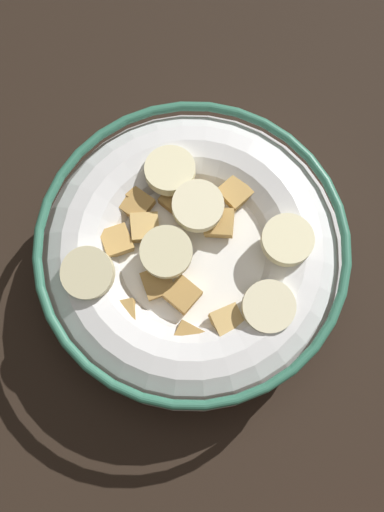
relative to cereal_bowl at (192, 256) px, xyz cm
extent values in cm
cube|color=black|center=(-0.01, 0.01, -4.01)|extent=(104.87, 104.87, 2.00)
cylinder|color=white|center=(-0.01, 0.01, -2.71)|extent=(10.57, 10.57, 0.60)
torus|color=white|center=(-0.01, 0.01, -0.28)|extent=(19.21, 19.21, 5.47)
torus|color=#337259|center=(-0.01, 0.01, 2.16)|extent=(19.24, 19.24, 0.60)
cylinder|color=white|center=(-0.01, 0.01, 0.88)|extent=(15.93, 15.93, 0.40)
cube|color=tan|center=(4.32, -1.76, 1.59)|extent=(1.99, 1.90, 1.02)
cube|color=#B78947|center=(1.73, 5.22, 1.50)|extent=(2.49, 2.49, 0.98)
cube|color=tan|center=(-2.08, -1.15, 1.66)|extent=(2.31, 2.26, 1.01)
cube|color=tan|center=(-5.95, -2.94, 1.48)|extent=(2.46, 2.44, 0.99)
cube|color=tan|center=(-3.64, -2.84, 1.53)|extent=(2.31, 2.31, 0.80)
cube|color=#B78947|center=(2.55, 1.44, 1.56)|extent=(1.84, 1.90, 0.94)
cube|color=#B78947|center=(2.52, -3.74, 1.50)|extent=(2.44, 2.44, 0.85)
cube|color=#AD7F42|center=(6.57, 0.14, 1.45)|extent=(2.37, 2.36, 0.85)
cube|color=tan|center=(-0.83, 4.88, 1.67)|extent=(2.02, 1.96, 0.94)
cube|color=#B78947|center=(0.21, -3.37, 1.49)|extent=(2.40, 2.40, 0.81)
cube|color=tan|center=(2.42, -2.16, 1.52)|extent=(2.08, 2.01, 1.00)
cube|color=#B78947|center=(1.29, 2.55, 1.53)|extent=(2.42, 2.41, 0.86)
cube|color=tan|center=(5.11, 2.78, 1.56)|extent=(1.99, 1.91, 1.01)
cube|color=#B78947|center=(2.91, -5.43, 1.56)|extent=(2.43, 2.43, 0.78)
cube|color=tan|center=(0.58, -6.55, 1.61)|extent=(2.43, 2.46, 1.00)
cylinder|color=beige|center=(6.36, 0.32, 2.70)|extent=(3.23, 3.22, 1.41)
cylinder|color=beige|center=(1.58, 0.38, 2.62)|extent=(3.44, 3.47, 1.01)
cylinder|color=beige|center=(0.46, -4.97, 2.48)|extent=(3.30, 3.35, 1.18)
cylinder|color=beige|center=(-5.57, 1.27, 2.66)|extent=(4.46, 4.46, 0.89)
cylinder|color=#F4EABC|center=(-1.00, -2.19, 2.80)|extent=(4.45, 4.44, 0.91)
cylinder|color=#F4EABC|center=(-3.33, 4.76, 2.35)|extent=(3.79, 3.83, 1.16)
camera|label=1|loc=(2.79, 9.96, 40.37)|focal=46.24mm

